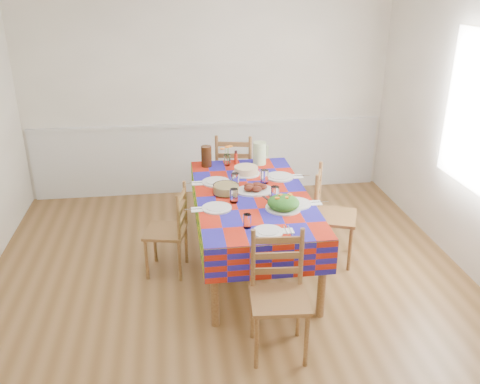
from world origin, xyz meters
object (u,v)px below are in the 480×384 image
Objects in this scene: tea_pitcher at (206,156)px; chair_near at (279,296)px; chair_far at (235,174)px; meat_platter at (255,189)px; dining_table at (252,202)px; green_pitcher at (260,153)px; chair_left at (170,231)px; chair_right at (330,216)px.

chair_near is (0.36, -2.02, -0.40)m from tea_pitcher.
chair_near is 0.95× the size of chair_far.
chair_far reaches higher than meat_platter.
chair_near reaches higher than meat_platter.
green_pitcher reaches higher than dining_table.
chair_left is (-0.98, -0.81, -0.45)m from green_pitcher.
tea_pitcher is 0.66m from chair_far.
tea_pitcher is at bearing 179.65° from green_pitcher.
green_pitcher is 1.08× the size of tea_pitcher.
dining_table is 0.81m from chair_left.
chair_far is 1.04× the size of chair_right.
chair_right reaches higher than chair_left.
chair_right reaches higher than dining_table.
chair_far is at bearing 117.35° from green_pitcher.
chair_far is (-0.01, 2.44, 0.02)m from chair_near.
green_pitcher is at bearing -0.35° from tea_pitcher.
chair_near is (-0.03, -1.27, -0.32)m from meat_platter.
green_pitcher is at bearing 57.03° from chair_right.
green_pitcher is (0.21, 0.80, 0.20)m from dining_table.
green_pitcher reaches higher than chair_left.
tea_pitcher is 0.23× the size of chair_far.
tea_pitcher is 1.44m from chair_right.
tea_pitcher reaches higher than dining_table.
chair_right is at bearing -34.76° from tea_pitcher.
dining_table is at bearing 103.25° from chair_left.
chair_right is (1.13, -0.79, -0.40)m from tea_pitcher.
green_pitcher is at bearing 129.93° from chair_far.
green_pitcher reaches higher than meat_platter.
meat_platter reaches higher than dining_table.
green_pitcher is 0.25× the size of chair_near.
meat_platter is at bearing 92.93° from chair_near.
meat_platter is at bearing 107.99° from chair_right.
chair_left is at bearing 112.03° from chair_right.
dining_table is 0.85m from green_pitcher.
meat_platter is 1.56× the size of green_pitcher.
dining_table is 1.23m from chair_far.
chair_far is (-0.22, 0.42, -0.39)m from green_pitcher.
chair_far reaches higher than chair_right.
dining_table is 0.13m from meat_platter.
chair_right reaches higher than chair_near.
green_pitcher is at bearing 75.56° from dining_table.
meat_platter is 1.69× the size of tea_pitcher.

